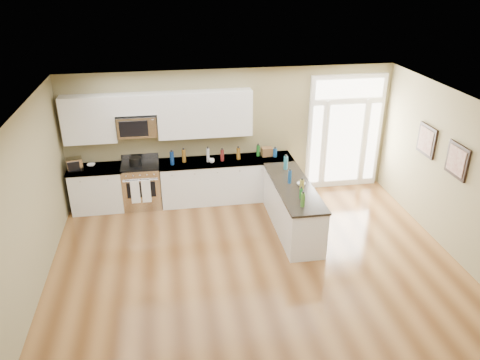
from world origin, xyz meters
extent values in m
plane|color=brown|center=(0.00, 0.00, 0.00)|extent=(8.00, 8.00, 0.00)
plane|color=#8A8057|center=(0.00, 4.00, 1.40)|extent=(7.00, 0.00, 7.00)
plane|color=#8A8057|center=(-3.50, 0.00, 1.40)|extent=(0.00, 8.00, 8.00)
plane|color=white|center=(0.00, 0.00, 2.80)|extent=(8.00, 8.00, 0.00)
cube|color=white|center=(-2.87, 3.69, 0.45)|extent=(1.06, 0.62, 0.90)
cube|color=black|center=(-2.87, 3.69, 0.05)|extent=(1.02, 0.52, 0.10)
cube|color=black|center=(-2.87, 3.69, 0.92)|extent=(1.10, 0.66, 0.04)
cube|color=white|center=(-0.16, 3.69, 0.45)|extent=(2.81, 0.62, 0.90)
cube|color=black|center=(-0.16, 3.69, 0.05)|extent=(2.77, 0.52, 0.10)
cube|color=black|center=(-0.16, 3.69, 0.92)|extent=(2.85, 0.66, 0.04)
cube|color=white|center=(0.93, 2.24, 0.45)|extent=(0.65, 2.28, 0.90)
cube|color=black|center=(0.93, 2.24, 0.05)|extent=(0.61, 2.18, 0.10)
cube|color=black|center=(0.93, 2.24, 0.92)|extent=(0.69, 2.32, 0.04)
cube|color=white|center=(-2.88, 3.83, 1.93)|extent=(1.04, 0.33, 0.95)
cube|color=white|center=(-0.57, 3.83, 1.93)|extent=(1.94, 0.33, 0.95)
cube|color=white|center=(-1.95, 3.83, 2.20)|extent=(0.82, 0.33, 0.40)
cube|color=silver|center=(-1.95, 3.80, 1.76)|extent=(0.78, 0.40, 0.42)
cube|color=black|center=(-2.01, 3.59, 1.76)|extent=(0.56, 0.01, 0.32)
cube|color=white|center=(2.55, 3.96, 1.30)|extent=(1.70, 0.08, 2.60)
cube|color=white|center=(2.55, 3.91, 1.05)|extent=(0.78, 0.02, 1.80)
cube|color=white|center=(1.89, 3.91, 1.05)|extent=(0.22, 0.02, 1.80)
cube|color=white|center=(3.21, 3.91, 1.05)|extent=(0.22, 0.02, 1.80)
cube|color=white|center=(2.55, 3.91, 2.30)|extent=(1.50, 0.02, 0.40)
cube|color=black|center=(3.47, 2.20, 1.70)|extent=(0.04, 0.58, 0.58)
cube|color=brown|center=(3.45, 2.20, 1.70)|extent=(0.01, 0.46, 0.46)
cube|color=black|center=(3.47, 1.20, 1.70)|extent=(0.04, 0.58, 0.58)
cube|color=brown|center=(3.45, 1.20, 1.70)|extent=(0.01, 0.46, 0.46)
cube|color=silver|center=(-1.97, 3.69, 0.46)|extent=(0.78, 0.64, 0.92)
cube|color=black|center=(-1.97, 3.69, 0.94)|extent=(0.78, 0.60, 0.03)
cube|color=silver|center=(-1.97, 3.99, 1.01)|extent=(0.78, 0.04, 0.14)
cube|color=black|center=(-1.97, 3.37, 0.52)|extent=(0.58, 0.01, 0.34)
cylinder|color=silver|center=(-1.97, 3.34, 0.74)|extent=(0.70, 0.02, 0.02)
cube|color=white|center=(-2.09, 3.33, 0.50)|extent=(0.18, 0.02, 0.50)
cube|color=white|center=(-1.87, 3.33, 0.50)|extent=(0.18, 0.02, 0.50)
cylinder|color=black|center=(-2.05, 3.67, 1.04)|extent=(0.27, 0.27, 0.19)
cube|color=silver|center=(-3.24, 3.64, 1.07)|extent=(0.34, 0.29, 0.25)
cube|color=brown|center=(0.74, 3.77, 1.03)|extent=(0.24, 0.19, 0.19)
imported|color=white|center=(-2.95, 3.80, 0.96)|extent=(0.17, 0.17, 0.04)
imported|color=white|center=(1.07, 2.22, 0.97)|extent=(0.21, 0.21, 0.05)
imported|color=white|center=(-0.48, 3.57, 0.98)|extent=(0.14, 0.14, 0.09)
cylinder|color=#19591E|center=(0.91, 1.70, 1.03)|extent=(0.06, 0.06, 0.19)
cylinder|color=navy|center=(0.87, 2.35, 1.07)|extent=(0.07, 0.07, 0.25)
cylinder|color=brown|center=(-1.05, 3.71, 1.08)|extent=(0.08, 0.08, 0.27)
cylinder|color=olive|center=(1.03, 2.05, 1.03)|extent=(0.08, 0.08, 0.19)
cylinder|color=#26727F|center=(0.96, 3.00, 1.08)|extent=(0.08, 0.08, 0.27)
cylinder|color=#591919|center=(-0.25, 3.64, 1.06)|extent=(0.07, 0.07, 0.25)
cylinder|color=#B2B2B7|center=(-0.55, 3.63, 1.09)|extent=(0.06, 0.06, 0.30)
cylinder|color=navy|center=(-1.30, 3.61, 1.08)|extent=(0.08, 0.08, 0.28)
cylinder|color=#3F7226|center=(0.85, 1.40, 1.07)|extent=(0.08, 0.08, 0.25)
cylinder|color=#19591E|center=(0.55, 3.78, 1.06)|extent=(0.07, 0.07, 0.24)
cylinder|color=navy|center=(0.90, 3.68, 1.03)|extent=(0.08, 0.08, 0.18)
cylinder|color=brown|center=(0.10, 3.68, 1.06)|extent=(0.08, 0.08, 0.25)
camera|label=1|loc=(-1.36, -5.42, 4.77)|focal=35.00mm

